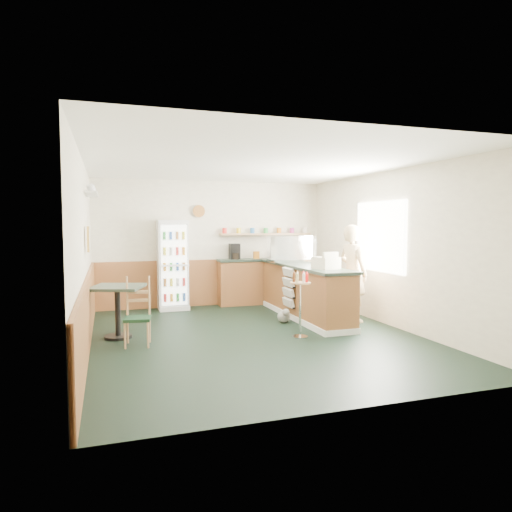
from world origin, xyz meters
name	(u,v)px	position (x,y,z in m)	size (l,w,h in m)	color
ground	(254,336)	(0.00, 0.00, 0.00)	(6.00, 6.00, 0.00)	black
room_envelope	(228,239)	(-0.23, 0.73, 1.52)	(5.04, 6.02, 2.72)	silver
service_counter	(305,294)	(1.35, 1.07, 0.46)	(0.68, 3.01, 1.01)	brown
back_counter	(266,279)	(1.19, 2.80, 0.55)	(2.24, 0.42, 1.69)	brown
drinks_fridge	(173,265)	(-0.90, 2.74, 0.93)	(0.61, 0.53, 1.86)	silver
display_case	(292,249)	(1.35, 1.73, 1.27)	(0.91, 0.48, 0.52)	silver
cash_register	(326,263)	(1.35, 0.22, 1.11)	(0.35, 0.37, 0.20)	beige
shopkeeper	(353,273)	(2.05, 0.53, 0.88)	(0.59, 0.42, 1.76)	tan
condiment_stand	(300,296)	(0.66, -0.27, 0.65)	(0.33, 0.33, 1.01)	silver
newspaper_rack	(289,288)	(0.99, 1.02, 0.59)	(0.09, 0.46, 0.73)	black
cafe_table	(118,301)	(-2.05, 0.56, 0.58)	(0.94, 0.94, 0.82)	black
cafe_chair	(137,309)	(-1.79, 0.09, 0.52)	(0.43, 0.43, 1.00)	black
dog_doorstop	(284,316)	(0.81, 0.78, 0.13)	(0.23, 0.29, 0.27)	gray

